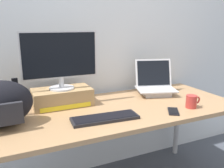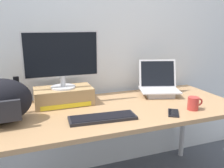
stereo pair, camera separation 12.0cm
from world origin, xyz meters
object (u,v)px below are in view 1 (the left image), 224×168
Objects in this scene: desktop_monitor at (60,59)px; open_laptop at (155,88)px; messenger_backpack at (0,104)px; coffee_mug at (192,101)px; toner_box_yellow at (62,97)px; external_keyboard at (105,118)px; cell_phone at (173,111)px.

open_laptop is (0.80, -0.04, -0.29)m from desktop_monitor.
desktop_monitor is at bearing 24.96° from messenger_backpack.
coffee_mug is (1.25, -0.22, -0.09)m from messenger_backpack.
toner_box_yellow is at bearing 89.61° from desktop_monitor.
coffee_mug is (0.66, -0.05, 0.04)m from external_keyboard.
open_laptop is 1.23m from messenger_backpack.
messenger_backpack is at bearing 168.18° from external_keyboard.
open_laptop is 0.44m from cell_phone.
messenger_backpack is (-1.21, -0.17, 0.08)m from open_laptop.
cell_phone is at bearing -4.26° from external_keyboard.
desktop_monitor is 0.99m from coffee_mug.
open_laptop is at bearing 33.40° from external_keyboard.
open_laptop is 0.86× the size of external_keyboard.
open_laptop is at bearing 5.64° from messenger_backpack.
desktop_monitor is 1.44× the size of open_laptop.
messenger_backpack is (-0.41, -0.22, 0.07)m from toner_box_yellow.
open_laptop is 3.15× the size of coffee_mug.
coffee_mug is (0.04, -0.40, -0.01)m from open_laptop.
toner_box_yellow is 1.10× the size of messenger_backpack.
toner_box_yellow reaches higher than cell_phone.
toner_box_yellow is 0.78× the size of desktop_monitor.
open_laptop reaches higher than cell_phone.
open_laptop reaches higher than messenger_backpack.
messenger_backpack is 1.11m from cell_phone.
desktop_monitor is at bearing 119.30° from external_keyboard.
coffee_mug is at bearing 38.82° from cell_phone.
messenger_backpack reaches higher than external_keyboard.
open_laptop reaches higher than coffee_mug.
open_laptop reaches higher than toner_box_yellow.
messenger_backpack is at bearing 169.83° from coffee_mug.
desktop_monitor reaches higher than cell_phone.
coffee_mug reaches higher than external_keyboard.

